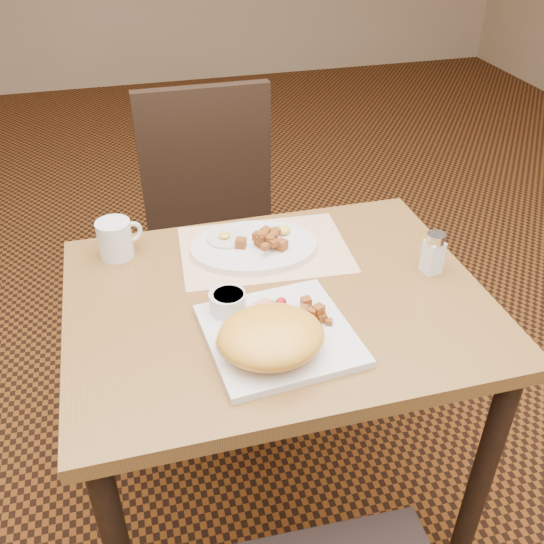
{
  "coord_description": "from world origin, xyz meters",
  "views": [
    {
      "loc": [
        -0.28,
        -1.01,
        1.54
      ],
      "look_at": [
        -0.01,
        -0.01,
        0.82
      ],
      "focal_mm": 40.0,
      "sensor_mm": 36.0,
      "label": 1
    }
  ],
  "objects_px": {
    "chair_far": "(216,230)",
    "plate_square": "(279,335)",
    "table": "(277,335)",
    "plate_oval": "(254,247)",
    "salt_shaker": "(433,252)",
    "coffee_mug": "(116,239)"
  },
  "relations": [
    {
      "from": "table",
      "to": "plate_oval",
      "type": "distance_m",
      "value": 0.23
    },
    {
      "from": "salt_shaker",
      "to": "chair_far",
      "type": "bearing_deg",
      "value": 120.38
    },
    {
      "from": "salt_shaker",
      "to": "plate_oval",
      "type": "bearing_deg",
      "value": 152.98
    },
    {
      "from": "table",
      "to": "plate_square",
      "type": "bearing_deg",
      "value": -103.83
    },
    {
      "from": "chair_far",
      "to": "plate_oval",
      "type": "distance_m",
      "value": 0.52
    },
    {
      "from": "plate_square",
      "to": "coffee_mug",
      "type": "xyz_separation_m",
      "value": [
        -0.29,
        0.39,
        0.04
      ]
    },
    {
      "from": "chair_far",
      "to": "plate_square",
      "type": "distance_m",
      "value": 0.83
    },
    {
      "from": "table",
      "to": "plate_oval",
      "type": "height_order",
      "value": "plate_oval"
    },
    {
      "from": "plate_square",
      "to": "salt_shaker",
      "type": "relative_size",
      "value": 2.8
    },
    {
      "from": "table",
      "to": "salt_shaker",
      "type": "relative_size",
      "value": 9.0
    },
    {
      "from": "chair_far",
      "to": "plate_oval",
      "type": "height_order",
      "value": "chair_far"
    },
    {
      "from": "chair_far",
      "to": "salt_shaker",
      "type": "bearing_deg",
      "value": 120.34
    },
    {
      "from": "plate_square",
      "to": "plate_oval",
      "type": "bearing_deg",
      "value": 85.31
    },
    {
      "from": "plate_oval",
      "to": "coffee_mug",
      "type": "height_order",
      "value": "coffee_mug"
    },
    {
      "from": "plate_oval",
      "to": "chair_far",
      "type": "bearing_deg",
      "value": 92.11
    },
    {
      "from": "chair_far",
      "to": "coffee_mug",
      "type": "xyz_separation_m",
      "value": [
        -0.3,
        -0.41,
        0.26
      ]
    },
    {
      "from": "table",
      "to": "plate_oval",
      "type": "relative_size",
      "value": 2.96
    },
    {
      "from": "plate_oval",
      "to": "plate_square",
      "type": "bearing_deg",
      "value": -94.69
    },
    {
      "from": "plate_oval",
      "to": "salt_shaker",
      "type": "bearing_deg",
      "value": -27.02
    },
    {
      "from": "table",
      "to": "plate_square",
      "type": "distance_m",
      "value": 0.18
    },
    {
      "from": "table",
      "to": "salt_shaker",
      "type": "bearing_deg",
      "value": 0.22
    },
    {
      "from": "chair_far",
      "to": "coffee_mug",
      "type": "relative_size",
      "value": 8.97
    }
  ]
}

